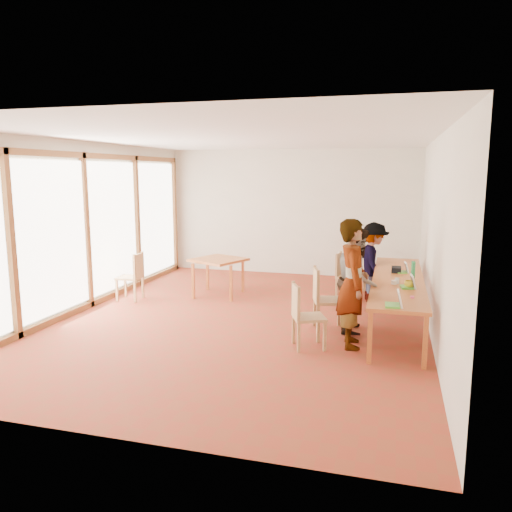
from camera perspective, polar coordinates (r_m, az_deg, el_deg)
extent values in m
plane|color=brown|center=(8.51, -1.50, -7.20)|extent=(8.00, 8.00, 0.00)
cube|color=beige|center=(12.07, 4.05, 4.99)|extent=(6.00, 0.10, 3.00)
cube|color=beige|center=(4.59, -16.38, -2.83)|extent=(6.00, 0.10, 3.00)
cube|color=beige|center=(7.87, 19.83, 2.03)|extent=(0.10, 8.00, 3.00)
cube|color=white|center=(9.50, -18.90, 3.28)|extent=(0.10, 8.00, 3.00)
cube|color=white|center=(8.17, -1.60, 13.52)|extent=(6.00, 8.00, 0.04)
cube|color=#C8632C|center=(8.44, 15.92, -2.64)|extent=(0.80, 4.00, 0.05)
cube|color=#C8632C|center=(6.67, 12.87, -9.09)|extent=(0.06, 0.06, 0.70)
cube|color=#C8632C|center=(10.42, 13.92, -2.38)|extent=(0.06, 0.06, 0.70)
cube|color=#C8632C|center=(6.68, 18.78, -9.33)|extent=(0.06, 0.06, 0.70)
cube|color=#C8632C|center=(10.43, 17.66, -2.55)|extent=(0.06, 0.06, 0.70)
cube|color=#C8632C|center=(9.99, -4.31, -0.44)|extent=(0.90, 0.90, 0.05)
cube|color=#C8632C|center=(9.84, -7.19, -2.87)|extent=(0.05, 0.05, 0.70)
cube|color=#C8632C|center=(10.55, -5.56, -2.00)|extent=(0.05, 0.05, 0.70)
cube|color=#C8632C|center=(9.57, -2.87, -3.15)|extent=(0.05, 0.05, 0.70)
cube|color=#C8632C|center=(10.30, -1.51, -2.24)|extent=(0.05, 0.05, 0.70)
cube|color=tan|center=(7.10, 6.09, -7.00)|extent=(0.56, 0.56, 0.04)
cube|color=tan|center=(7.00, 4.58, -5.15)|extent=(0.20, 0.41, 0.45)
cube|color=tan|center=(7.91, 8.36, -5.06)|extent=(0.57, 0.57, 0.04)
cube|color=tan|center=(7.82, 6.90, -3.22)|extent=(0.17, 0.45, 0.48)
cube|color=tan|center=(9.97, 10.43, -2.34)|extent=(0.46, 0.46, 0.04)
cube|color=tan|center=(9.96, 9.41, -0.92)|extent=(0.08, 0.42, 0.44)
cube|color=tan|center=(10.39, 11.41, -1.84)|extent=(0.49, 0.49, 0.04)
cube|color=tan|center=(10.33, 10.39, -0.50)|extent=(0.11, 0.43, 0.45)
cube|color=tan|center=(9.98, -14.25, -2.40)|extent=(0.46, 0.46, 0.04)
cube|color=tan|center=(9.85, -13.28, -1.06)|extent=(0.08, 0.43, 0.45)
imported|color=gray|center=(7.13, 10.98, -3.11)|extent=(0.55, 0.73, 1.82)
imported|color=gray|center=(7.87, 11.49, -2.66)|extent=(0.64, 0.81, 1.63)
imported|color=gray|center=(9.78, 13.25, -0.69)|extent=(0.76, 1.08, 1.52)
cube|color=green|center=(6.68, 15.32, -5.45)|extent=(0.19, 0.26, 0.03)
cube|color=white|center=(6.66, 16.13, -4.70)|extent=(0.08, 0.24, 0.21)
cube|color=green|center=(7.78, 16.84, -3.42)|extent=(0.21, 0.27, 0.03)
cube|color=white|center=(7.77, 17.51, -2.78)|extent=(0.10, 0.23, 0.20)
cube|color=green|center=(8.93, 16.31, -1.76)|extent=(0.19, 0.24, 0.02)
cube|color=white|center=(8.93, 16.84, -1.25)|extent=(0.09, 0.21, 0.19)
imported|color=yellow|center=(7.78, 17.09, -3.11)|extent=(0.17, 0.17, 0.11)
cylinder|color=#217E41|center=(8.49, 17.52, -1.51)|extent=(0.07, 0.07, 0.28)
cylinder|color=silver|center=(8.03, 15.82, -2.74)|extent=(0.07, 0.07, 0.09)
cylinder|color=white|center=(7.97, 15.49, -2.92)|extent=(0.08, 0.08, 0.06)
cube|color=#EB4C7F|center=(7.21, 17.43, -4.49)|extent=(0.05, 0.10, 0.01)
cube|color=black|center=(8.94, 15.74, -1.51)|extent=(0.16, 0.26, 0.09)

